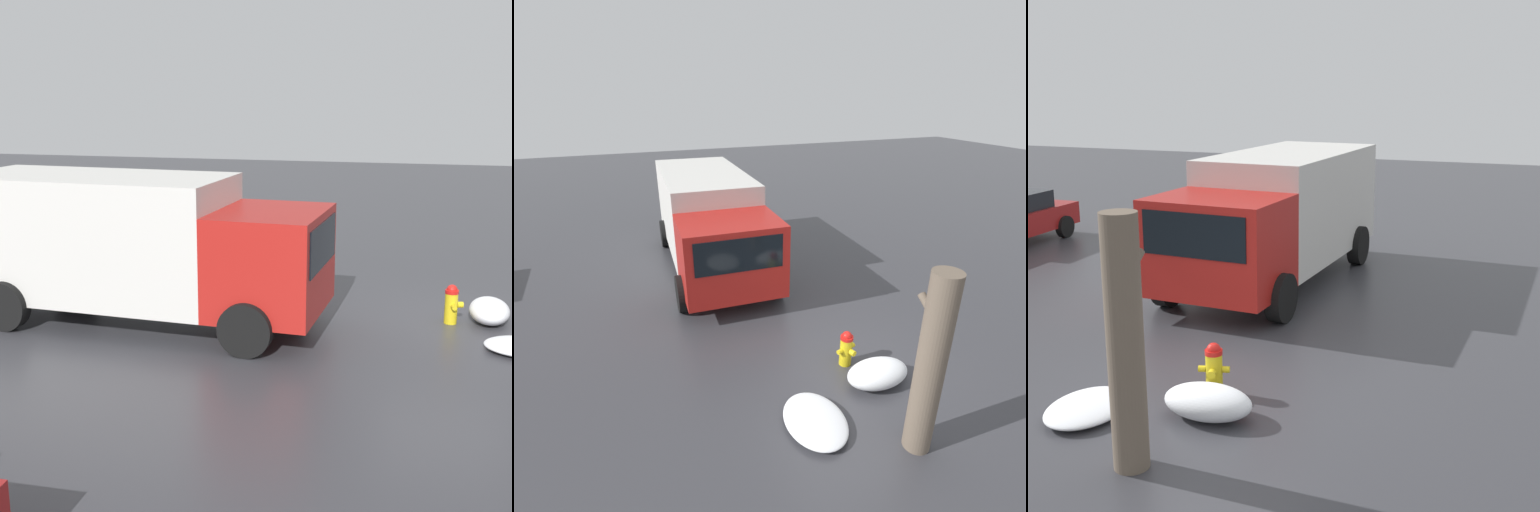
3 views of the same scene
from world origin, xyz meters
The scene contains 4 objects.
ground_plane centered at (0.00, 0.00, 0.00)m, with size 60.00×60.00×0.00m, color #38383D.
fire_hydrant centered at (0.00, 0.00, 0.38)m, with size 0.35×0.44×0.74m.
delivery_truck centered at (5.70, 1.26, 1.49)m, with size 6.86×2.89×2.70m.
snow_pile_curbside centered at (-0.70, -0.25, 0.22)m, with size 0.72×1.20×0.44m.
Camera 1 is at (0.39, 13.06, 4.20)m, focal length 50.00 mm.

